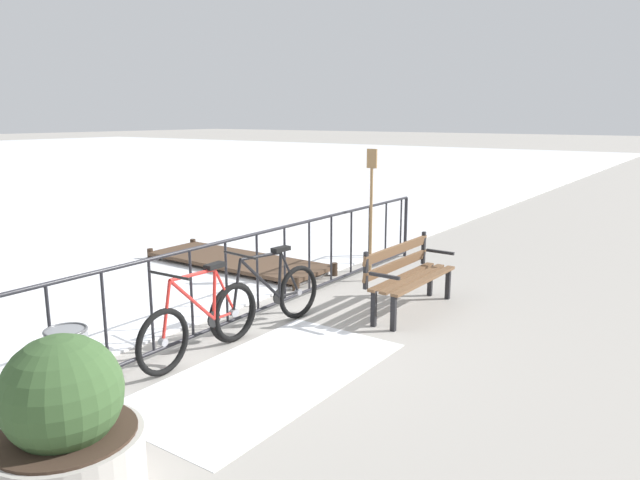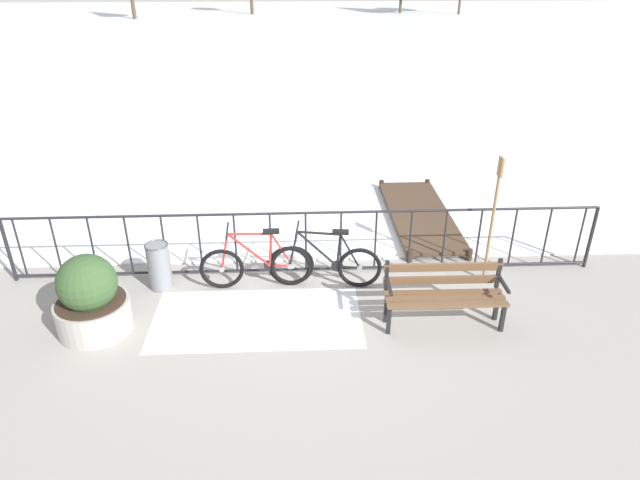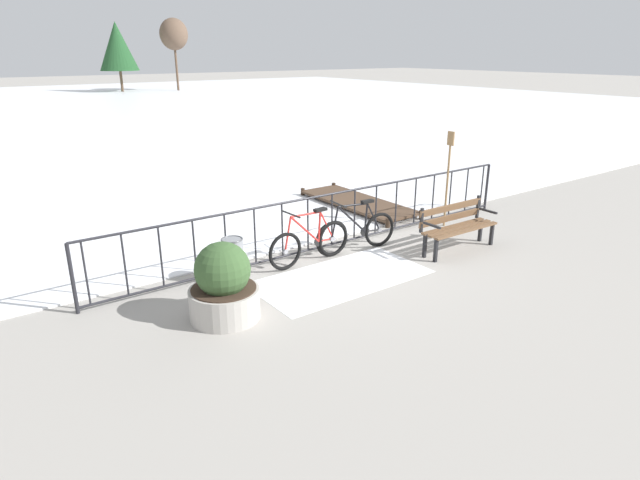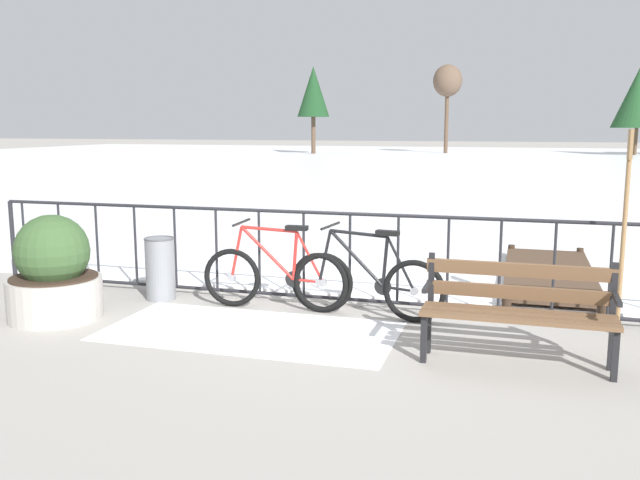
{
  "view_description": "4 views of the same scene",
  "coord_description": "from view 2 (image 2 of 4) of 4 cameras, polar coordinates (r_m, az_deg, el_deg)",
  "views": [
    {
      "loc": [
        -4.77,
        -4.67,
        2.44
      ],
      "look_at": [
        1.3,
        -0.41,
        0.89
      ],
      "focal_mm": 33.29,
      "sensor_mm": 36.0,
      "label": 1
    },
    {
      "loc": [
        -0.14,
        -7.63,
        4.51
      ],
      "look_at": [
        0.21,
        -0.19,
        0.68
      ],
      "focal_mm": 31.33,
      "sensor_mm": 36.0,
      "label": 2
    },
    {
      "loc": [
        -5.7,
        -7.48,
        3.5
      ],
      "look_at": [
        -0.76,
        -0.68,
        0.52
      ],
      "focal_mm": 29.98,
      "sensor_mm": 36.0,
      "label": 3
    },
    {
      "loc": [
        1.78,
        -7.29,
        2.02
      ],
      "look_at": [
        -0.38,
        0.13,
        0.72
      ],
      "focal_mm": 38.51,
      "sensor_mm": 36.0,
      "label": 4
    }
  ],
  "objects": [
    {
      "name": "bicycle_second",
      "position": [
        8.4,
        -6.42,
        -2.56
      ],
      "size": [
        1.71,
        0.52,
        0.97
      ],
      "color": "black",
      "rests_on": "ground"
    },
    {
      "name": "railing_fence",
      "position": [
        8.6,
        -1.46,
        -0.2
      ],
      "size": [
        9.06,
        0.06,
        1.07
      ],
      "color": "#232328",
      "rests_on": "ground"
    },
    {
      "name": "bicycle_near_railing",
      "position": [
        8.36,
        0.49,
        -2.54
      ],
      "size": [
        1.71,
        0.52,
        0.97
      ],
      "color": "black",
      "rests_on": "ground"
    },
    {
      "name": "frozen_pond",
      "position": [
        36.31,
        -2.62,
        20.05
      ],
      "size": [
        80.0,
        56.0,
        0.03
      ],
      "primitive_type": "cube",
      "color": "white",
      "rests_on": "ground"
    },
    {
      "name": "wooden_dock",
      "position": [
        10.74,
        10.14,
        2.6
      ],
      "size": [
        1.1,
        3.27,
        0.2
      ],
      "color": "#4C3828",
      "rests_on": "ground"
    },
    {
      "name": "snow_patch",
      "position": [
        7.88,
        -6.44,
        -7.93
      ],
      "size": [
        2.88,
        1.46,
        0.01
      ],
      "primitive_type": "cube",
      "color": "white",
      "rests_on": "ground"
    },
    {
      "name": "trash_bin",
      "position": [
        8.66,
        -16.1,
        -2.54
      ],
      "size": [
        0.35,
        0.35,
        0.73
      ],
      "color": "gray",
      "rests_on": "ground"
    },
    {
      "name": "oar_upright",
      "position": [
        8.57,
        17.31,
        2.7
      ],
      "size": [
        0.04,
        0.16,
        1.98
      ],
      "color": "#937047",
      "rests_on": "ground"
    },
    {
      "name": "planter_with_shrub",
      "position": [
        7.96,
        -22.41,
        -5.57
      ],
      "size": [
        0.97,
        0.97,
        1.1
      ],
      "color": "#ADA8A0",
      "rests_on": "ground"
    },
    {
      "name": "park_bench",
      "position": [
        7.66,
        12.56,
        -5.01
      ],
      "size": [
        1.61,
        0.5,
        0.89
      ],
      "color": "brown",
      "rests_on": "ground"
    },
    {
      "name": "ground_plane",
      "position": [
        8.87,
        -1.41,
        -3.41
      ],
      "size": [
        160.0,
        160.0,
        0.0
      ],
      "primitive_type": "plane",
      "color": "#9E9991"
    }
  ]
}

